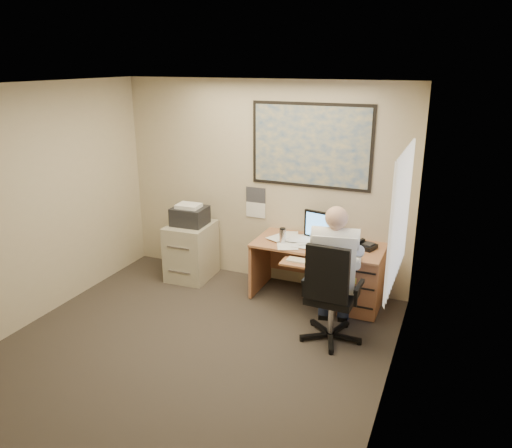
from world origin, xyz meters
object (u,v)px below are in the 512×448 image
at_px(desk, 344,270).
at_px(filing_cabinet, 191,246).
at_px(person, 334,274).
at_px(office_chair, 330,313).

relative_size(desk, filing_cabinet, 1.50).
relative_size(filing_cabinet, person, 0.71).
bearing_deg(office_chair, person, 92.51).
height_order(filing_cabinet, person, person).
bearing_deg(filing_cabinet, office_chair, -24.50).
bearing_deg(filing_cabinet, person, -22.61).
bearing_deg(filing_cabinet, desk, -1.57).
height_order(filing_cabinet, office_chair, office_chair).
xyz_separation_m(desk, office_chair, (0.08, -0.93, -0.11)).
xyz_separation_m(desk, person, (0.08, -0.85, 0.31)).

